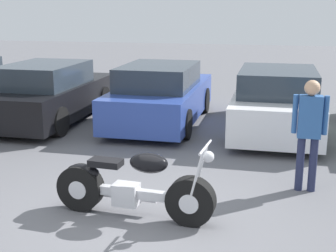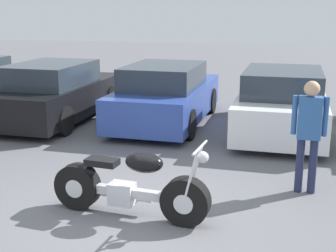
{
  "view_description": "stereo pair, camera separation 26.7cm",
  "coord_description": "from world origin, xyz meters",
  "px_view_note": "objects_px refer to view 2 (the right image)",
  "views": [
    {
      "loc": [
        1.65,
        -5.47,
        2.77
      ],
      "look_at": [
        -0.04,
        1.82,
        0.85
      ],
      "focal_mm": 50.0,
      "sensor_mm": 36.0,
      "label": 1
    },
    {
      "loc": [
        1.9,
        -5.41,
        2.77
      ],
      "look_at": [
        -0.04,
        1.82,
        0.85
      ],
      "focal_mm": 50.0,
      "sensor_mm": 36.0,
      "label": 2
    }
  ],
  "objects_px": {
    "parked_car_blue": "(166,96)",
    "parked_car_black": "(56,93)",
    "motorcycle": "(128,187)",
    "person_standing": "(309,127)",
    "parked_car_white": "(282,103)"
  },
  "relations": [
    {
      "from": "parked_car_blue",
      "to": "parked_car_black",
      "type": "bearing_deg",
      "value": -171.64
    },
    {
      "from": "motorcycle",
      "to": "parked_car_black",
      "type": "bearing_deg",
      "value": 127.04
    },
    {
      "from": "motorcycle",
      "to": "person_standing",
      "type": "xyz_separation_m",
      "value": [
        2.33,
        1.49,
        0.61
      ]
    },
    {
      "from": "parked_car_blue",
      "to": "person_standing",
      "type": "xyz_separation_m",
      "value": [
        3.21,
        -3.69,
        0.35
      ]
    },
    {
      "from": "motorcycle",
      "to": "parked_car_black",
      "type": "height_order",
      "value": "parked_car_black"
    },
    {
      "from": "parked_car_black",
      "to": "motorcycle",
      "type": "bearing_deg",
      "value": -52.96
    },
    {
      "from": "motorcycle",
      "to": "parked_car_black",
      "type": "distance_m",
      "value": 5.99
    },
    {
      "from": "parked_car_black",
      "to": "person_standing",
      "type": "relative_size",
      "value": 2.51
    },
    {
      "from": "motorcycle",
      "to": "parked_car_blue",
      "type": "bearing_deg",
      "value": 99.62
    },
    {
      "from": "motorcycle",
      "to": "parked_car_white",
      "type": "xyz_separation_m",
      "value": [
        1.85,
        4.99,
        0.26
      ]
    },
    {
      "from": "parked_car_white",
      "to": "person_standing",
      "type": "height_order",
      "value": "person_standing"
    },
    {
      "from": "motorcycle",
      "to": "person_standing",
      "type": "height_order",
      "value": "person_standing"
    },
    {
      "from": "motorcycle",
      "to": "parked_car_white",
      "type": "distance_m",
      "value": 5.33
    },
    {
      "from": "parked_car_black",
      "to": "parked_car_white",
      "type": "height_order",
      "value": "same"
    },
    {
      "from": "parked_car_black",
      "to": "parked_car_blue",
      "type": "distance_m",
      "value": 2.76
    }
  ]
}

